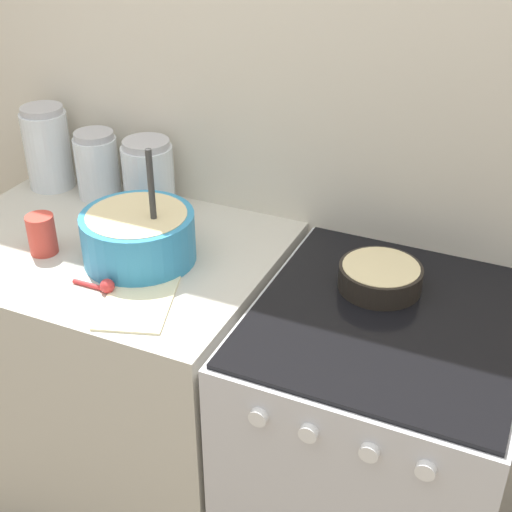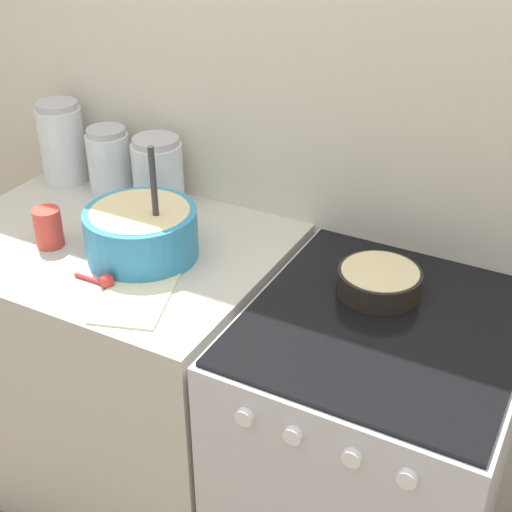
{
  "view_description": "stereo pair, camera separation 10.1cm",
  "coord_description": "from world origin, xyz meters",
  "px_view_note": "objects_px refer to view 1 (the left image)",
  "views": [
    {
      "loc": [
        0.6,
        -1.01,
        1.86
      ],
      "look_at": [
        -0.03,
        0.39,
        0.94
      ],
      "focal_mm": 50.0,
      "sensor_mm": 36.0,
      "label": 1
    },
    {
      "loc": [
        0.69,
        -0.97,
        1.86
      ],
      "look_at": [
        -0.03,
        0.39,
        0.94
      ],
      "focal_mm": 50.0,
      "sensor_mm": 36.0,
      "label": 2
    }
  ],
  "objects_px": {
    "storage_jar_right": "(149,179)",
    "tin_can": "(42,234)",
    "storage_jar_middle": "(98,169)",
    "mixing_bowl": "(138,234)",
    "stove": "(373,452)",
    "storage_jar_left": "(48,153)",
    "baking_pan": "(380,276)"
  },
  "relations": [
    {
      "from": "storage_jar_left",
      "to": "storage_jar_middle",
      "type": "distance_m",
      "value": 0.18
    },
    {
      "from": "storage_jar_middle",
      "to": "storage_jar_right",
      "type": "relative_size",
      "value": 0.98
    },
    {
      "from": "storage_jar_middle",
      "to": "tin_can",
      "type": "distance_m",
      "value": 0.36
    },
    {
      "from": "mixing_bowl",
      "to": "storage_jar_right",
      "type": "relative_size",
      "value": 1.51
    },
    {
      "from": "storage_jar_right",
      "to": "tin_can",
      "type": "distance_m",
      "value": 0.37
    },
    {
      "from": "storage_jar_middle",
      "to": "tin_can",
      "type": "bearing_deg",
      "value": -79.76
    },
    {
      "from": "mixing_bowl",
      "to": "storage_jar_left",
      "type": "height_order",
      "value": "mixing_bowl"
    },
    {
      "from": "baking_pan",
      "to": "storage_jar_left",
      "type": "relative_size",
      "value": 0.79
    },
    {
      "from": "storage_jar_middle",
      "to": "baking_pan",
      "type": "bearing_deg",
      "value": -9.16
    },
    {
      "from": "storage_jar_middle",
      "to": "tin_can",
      "type": "xyz_separation_m",
      "value": [
        0.06,
        -0.35,
        -0.03
      ]
    },
    {
      "from": "baking_pan",
      "to": "tin_can",
      "type": "distance_m",
      "value": 0.89
    },
    {
      "from": "storage_jar_right",
      "to": "tin_can",
      "type": "bearing_deg",
      "value": -108.65
    },
    {
      "from": "mixing_bowl",
      "to": "storage_jar_left",
      "type": "relative_size",
      "value": 1.23
    },
    {
      "from": "stove",
      "to": "tin_can",
      "type": "relative_size",
      "value": 8.24
    },
    {
      "from": "storage_jar_left",
      "to": "tin_can",
      "type": "bearing_deg",
      "value": -55.06
    },
    {
      "from": "storage_jar_right",
      "to": "stove",
      "type": "bearing_deg",
      "value": -17.52
    },
    {
      "from": "stove",
      "to": "storage_jar_right",
      "type": "relative_size",
      "value": 4.24
    },
    {
      "from": "stove",
      "to": "tin_can",
      "type": "bearing_deg",
      "value": -174.02
    },
    {
      "from": "storage_jar_middle",
      "to": "storage_jar_left",
      "type": "bearing_deg",
      "value": 180.0
    },
    {
      "from": "mixing_bowl",
      "to": "storage_jar_right",
      "type": "bearing_deg",
      "value": 116.37
    },
    {
      "from": "baking_pan",
      "to": "storage_jar_right",
      "type": "xyz_separation_m",
      "value": [
        -0.75,
        0.15,
        0.06
      ]
    },
    {
      "from": "storage_jar_left",
      "to": "baking_pan",
      "type": "bearing_deg",
      "value": -7.68
    },
    {
      "from": "storage_jar_right",
      "to": "mixing_bowl",
      "type": "bearing_deg",
      "value": -63.63
    },
    {
      "from": "mixing_bowl",
      "to": "storage_jar_right",
      "type": "xyz_separation_m",
      "value": [
        -0.14,
        0.27,
        0.01
      ]
    },
    {
      "from": "storage_jar_left",
      "to": "tin_can",
      "type": "height_order",
      "value": "storage_jar_left"
    },
    {
      "from": "storage_jar_middle",
      "to": "stove",
      "type": "bearing_deg",
      "value": -14.45
    },
    {
      "from": "storage_jar_left",
      "to": "stove",
      "type": "bearing_deg",
      "value": -12.27
    },
    {
      "from": "storage_jar_middle",
      "to": "tin_can",
      "type": "relative_size",
      "value": 1.91
    },
    {
      "from": "mixing_bowl",
      "to": "storage_jar_right",
      "type": "height_order",
      "value": "mixing_bowl"
    },
    {
      "from": "tin_can",
      "to": "storage_jar_middle",
      "type": "bearing_deg",
      "value": 100.24
    },
    {
      "from": "stove",
      "to": "storage_jar_left",
      "type": "height_order",
      "value": "storage_jar_left"
    },
    {
      "from": "baking_pan",
      "to": "storage_jar_left",
      "type": "height_order",
      "value": "storage_jar_left"
    }
  ]
}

